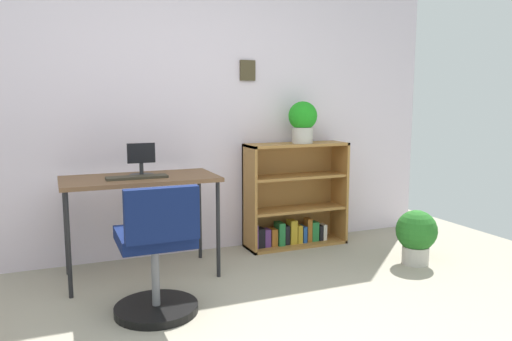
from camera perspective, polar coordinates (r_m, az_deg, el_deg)
The scene contains 8 objects.
wall_back at distance 4.22m, azimuth -11.05°, elevation 7.58°, with size 5.20×0.12×2.57m.
desk at distance 3.74m, azimuth -13.28°, elevation -1.64°, with size 1.12×0.57×0.76m.
monitor at distance 3.75m, azimuth -13.15°, elevation 1.04°, with size 0.20×0.18×0.25m.
keyboard at distance 3.65m, azimuth -13.62°, elevation -0.76°, with size 0.43×0.12×0.02m, color #342F23.
office_chair at distance 3.08m, azimuth -11.42°, elevation -9.99°, with size 0.52×0.55×0.84m.
bookshelf_low at distance 4.52m, azimuth 4.27°, elevation -3.43°, with size 0.93×0.30×0.94m.
potted_plant_on_shelf at distance 4.41m, azimuth 5.43°, elevation 5.83°, with size 0.26×0.26×0.37m.
potted_plant_floor at distance 4.20m, azimuth 18.08°, elevation -7.04°, with size 0.33×0.33×0.44m.
Camera 1 is at (-0.86, -1.98, 1.31)m, focal length 34.52 mm.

